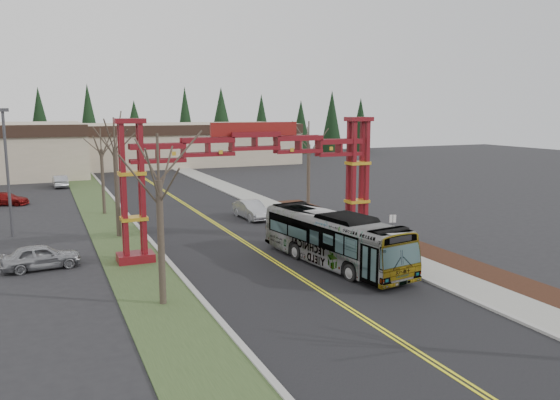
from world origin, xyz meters
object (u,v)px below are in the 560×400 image
barrel_north (345,220)px  transit_bus (334,239)px  barrel_mid (370,230)px  parked_car_far_a (60,181)px  bare_tree_median_far (101,150)px  street_sign (393,223)px  silver_sedan (251,210)px  bare_tree_median_mid (115,149)px  bare_tree_median_near (159,181)px  bare_tree_right_far (309,145)px  gateway_arch (255,162)px  light_pole_near (7,164)px  retail_building_east (181,143)px  parked_car_mid_a (6,199)px  parked_car_near_a (41,257)px  barrel_south (378,231)px

barrel_north → transit_bus: bearing=-123.8°
barrel_mid → parked_car_far_a: bearing=118.3°
bare_tree_median_far → street_sign: size_ratio=3.83×
parked_car_far_a → bare_tree_median_far: size_ratio=0.57×
silver_sedan → bare_tree_median_mid: 13.11m
parked_car_far_a → barrel_mid: (20.30, -37.64, -0.29)m
transit_bus → silver_sedan: size_ratio=2.44×
parked_car_far_a → bare_tree_median_near: (3.00, -46.02, 5.34)m
transit_bus → bare_tree_median_mid: bare_tree_median_mid is taller
bare_tree_right_far → street_sign: (-0.36, -14.08, -4.67)m
silver_sedan → street_sign: street_sign is taller
gateway_arch → street_sign: size_ratio=8.92×
silver_sedan → bare_tree_median_mid: (-11.52, -2.44, 5.75)m
light_pole_near → barrel_mid: 27.26m
bare_tree_median_near → light_pole_near: size_ratio=0.87×
retail_building_east → silver_sedan: (-6.48, -51.95, -2.72)m
barrel_north → bare_tree_median_near: bearing=-144.7°
silver_sedan → bare_tree_median_mid: bearing=-171.9°
bare_tree_right_far → barrel_north: (-0.48, -7.63, -5.63)m
bare_tree_median_mid → street_sign: 20.79m
retail_building_east → barrel_mid: bearing=-90.7°
street_sign → parked_car_mid_a: bearing=132.5°
bare_tree_median_far → barrel_mid: size_ratio=8.73×
retail_building_east → parked_car_near_a: 65.48m
transit_bus → gateway_arch: bearing=110.2°
parked_car_near_a → barrel_south: 22.81m
barrel_south → barrel_north: (0.15, 5.01, -0.05)m
silver_sedan → light_pole_near: size_ratio=0.51×
parked_car_mid_a → light_pole_near: size_ratio=0.46×
bare_tree_median_near → bare_tree_right_far: bare_tree_right_far is taller
parked_car_far_a → barrel_mid: size_ratio=5.02×
parked_car_far_a → silver_sedan: bearing=114.5°
transit_bus → bare_tree_median_far: 25.70m
barrel_south → barrel_north: barrel_south is taller
silver_sedan → parked_car_mid_a: (-19.98, 16.32, -0.15)m
bare_tree_median_near → bare_tree_median_mid: size_ratio=0.94×
parked_car_mid_a → bare_tree_median_mid: (8.46, -18.77, 5.91)m
bare_tree_right_far → light_pole_near: size_ratio=0.88×
parked_car_far_a → bare_tree_median_far: (3.00, -20.50, 5.12)m
barrel_south → barrel_mid: 0.98m
gateway_arch → bare_tree_median_near: 11.44m
bare_tree_median_mid → light_pole_near: light_pole_near is taller
retail_building_east → barrel_north: (-0.48, -57.70, -3.00)m
bare_tree_median_mid → bare_tree_median_far: (0.00, 9.80, -0.69)m
silver_sedan → transit_bus: bearing=-95.8°
bare_tree_median_near → silver_sedan: bearing=57.6°
parked_car_far_a → street_sign: bearing=114.2°
parked_car_mid_a → bare_tree_right_far: 30.64m
bare_tree_median_far → light_pole_near: 9.82m
bare_tree_median_near → barrel_mid: (17.30, 8.38, -5.63)m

